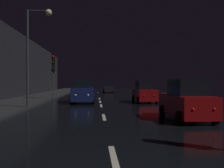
# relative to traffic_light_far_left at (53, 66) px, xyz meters

# --- Properties ---
(ground) EXTENTS (26.59, 84.00, 0.02)m
(ground) POSITION_rel_traffic_light_far_left_xyz_m (4.80, 2.43, -3.49)
(ground) COLOR black
(sidewalk_left) EXTENTS (4.40, 84.00, 0.15)m
(sidewalk_left) POSITION_rel_traffic_light_far_left_xyz_m (-2.30, 2.43, -3.41)
(sidewalk_left) COLOR #28282B
(sidewalk_left) RESTS_ON ground
(building_facade_left) EXTENTS (0.80, 63.00, 7.66)m
(building_facade_left) POSITION_rel_traffic_light_far_left_xyz_m (-4.90, -1.07, 0.35)
(building_facade_left) COLOR black
(building_facade_left) RESTS_ON ground
(lane_centerline) EXTENTS (0.16, 38.30, 0.01)m
(lane_centerline) POSITION_rel_traffic_light_far_left_xyz_m (4.80, -3.69, -3.47)
(lane_centerline) COLOR beige
(lane_centerline) RESTS_ON ground
(traffic_light_far_left) EXTENTS (0.31, 0.46, 4.80)m
(traffic_light_far_left) POSITION_rel_traffic_light_far_left_xyz_m (0.00, 0.00, 0.00)
(traffic_light_far_left) COLOR #38383A
(traffic_light_far_left) RESTS_ON ground
(streetlamp_overhead) EXTENTS (1.70, 0.44, 6.76)m
(streetlamp_overhead) POSITION_rel_traffic_light_far_left_xyz_m (0.28, -8.51, 1.04)
(streetlamp_overhead) COLOR #2D2D30
(streetlamp_overhead) RESTS_ON ground
(car_approaching_headlights) EXTENTS (2.02, 4.37, 2.20)m
(car_approaching_headlights) POSITION_rel_traffic_light_far_left_xyz_m (3.26, -3.47, -2.47)
(car_approaching_headlights) COLOR #141E51
(car_approaching_headlights) RESTS_ON ground
(car_parked_right_near) EXTENTS (1.79, 3.88, 1.96)m
(car_parked_right_near) POSITION_rel_traffic_light_far_left_xyz_m (8.79, -13.41, -2.59)
(car_parked_right_near) COLOR maroon
(car_parked_right_near) RESTS_ON ground
(car_parked_right_far) EXTENTS (1.79, 3.87, 1.95)m
(car_parked_right_far) POSITION_rel_traffic_light_far_left_xyz_m (8.79, -3.62, -2.59)
(car_parked_right_far) COLOR maroon
(car_parked_right_far) RESTS_ON ground
(car_distant_taillights) EXTENTS (1.71, 3.71, 1.87)m
(car_distant_taillights) POSITION_rel_traffic_light_far_left_xyz_m (6.62, 17.44, -2.63)
(car_distant_taillights) COLOR black
(car_distant_taillights) RESTS_ON ground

